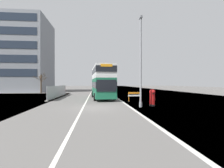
{
  "coord_description": "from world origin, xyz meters",
  "views": [
    {
      "loc": [
        0.05,
        -16.59,
        2.31
      ],
      "look_at": [
        2.18,
        6.4,
        2.2
      ],
      "focal_mm": 28.13,
      "sensor_mm": 36.0,
      "label": 1
    }
  ],
  "objects": [
    {
      "name": "backdrop_office_block",
      "position": [
        -25.64,
        33.91,
        9.9
      ],
      "size": [
        25.05,
        14.77,
        19.8
      ],
      "color": "gray",
      "rests_on": "ground"
    },
    {
      "name": "bare_tree_far_verge_mid",
      "position": [
        -14.78,
        43.64,
        2.56
      ],
      "size": [
        2.62,
        2.68,
        4.77
      ],
      "color": "#4C3D2D",
      "rests_on": "ground"
    },
    {
      "name": "car_receding_mid",
      "position": [
        1.18,
        31.72,
        1.07
      ],
      "size": [
        2.09,
        4.06,
        2.28
      ],
      "color": "silver",
      "rests_on": "ground"
    },
    {
      "name": "double_decker_bus",
      "position": [
        1.01,
        9.81,
        2.54
      ],
      "size": [
        3.34,
        10.82,
        4.78
      ],
      "color": "#196042",
      "rests_on": "ground"
    },
    {
      "name": "ground",
      "position": [
        0.65,
        0.08,
        -0.05
      ],
      "size": [
        140.0,
        280.0,
        0.1
      ],
      "color": "#565451"
    },
    {
      "name": "roadworks_barrier",
      "position": [
        4.88,
        5.05,
        0.74
      ],
      "size": [
        1.6,
        0.46,
        1.18
      ],
      "color": "orange",
      "rests_on": "ground"
    },
    {
      "name": "red_pillar_postbox",
      "position": [
        5.74,
        0.66,
        0.94
      ],
      "size": [
        0.59,
        0.59,
        1.71
      ],
      "color": "black",
      "rests_on": "ground"
    },
    {
      "name": "lamppost_foreground",
      "position": [
        4.34,
        -0.12,
        4.11
      ],
      "size": [
        0.29,
        0.7,
        8.69
      ],
      "color": "gray",
      "rests_on": "ground"
    },
    {
      "name": "car_receding_far",
      "position": [
        1.2,
        40.31,
        1.0
      ],
      "size": [
        1.99,
        4.18,
        2.14
      ],
      "color": "maroon",
      "rests_on": "ground"
    },
    {
      "name": "car_oncoming_near",
      "position": [
        0.82,
        25.08,
        0.98
      ],
      "size": [
        1.93,
        4.39,
        2.06
      ],
      "color": "maroon",
      "rests_on": "ground"
    },
    {
      "name": "bare_tree_far_verge_near",
      "position": [
        -12.79,
        26.1,
        2.6
      ],
      "size": [
        3.05,
        2.91,
        4.73
      ],
      "color": "#4C3D2D",
      "rests_on": "ground"
    },
    {
      "name": "construction_site_fence",
      "position": [
        -6.12,
        12.92,
        0.92
      ],
      "size": [
        0.44,
        13.8,
        1.93
      ],
      "color": "#A8AAAD",
      "rests_on": "ground"
    }
  ]
}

